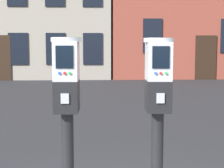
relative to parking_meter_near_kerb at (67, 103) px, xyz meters
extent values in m
cube|color=black|center=(0.00, 0.00, 0.05)|extent=(0.18, 0.25, 0.22)
cube|color=#A5A8AD|center=(0.00, -0.13, 0.05)|extent=(0.06, 0.01, 0.07)
cube|color=#B7BABF|center=(0.00, 0.00, 0.30)|extent=(0.18, 0.23, 0.27)
cube|color=black|center=(0.00, -0.12, 0.33)|extent=(0.12, 0.01, 0.15)
cylinder|color=blue|center=(-0.04, -0.12, 0.22)|extent=(0.02, 0.01, 0.02)
cylinder|color=red|center=(0.00, -0.12, 0.22)|extent=(0.02, 0.01, 0.02)
cylinder|color=green|center=(0.03, -0.12, 0.22)|extent=(0.02, 0.01, 0.02)
cylinder|color=#B7BABF|center=(0.00, 0.00, 0.45)|extent=(0.22, 0.22, 0.03)
cube|color=black|center=(0.66, 0.00, 0.05)|extent=(0.18, 0.25, 0.22)
cube|color=#A5A8AD|center=(0.65, -0.13, 0.05)|extent=(0.06, 0.01, 0.07)
cube|color=#B7BABF|center=(0.66, 0.00, 0.30)|extent=(0.18, 0.23, 0.27)
cube|color=black|center=(0.65, -0.12, 0.33)|extent=(0.12, 0.01, 0.15)
cylinder|color=blue|center=(0.62, -0.12, 0.22)|extent=(0.02, 0.01, 0.02)
cylinder|color=red|center=(0.65, -0.12, 0.22)|extent=(0.02, 0.01, 0.02)
cylinder|color=green|center=(0.69, -0.12, 0.22)|extent=(0.02, 0.01, 0.02)
cylinder|color=#B7BABF|center=(0.66, 0.00, 0.45)|extent=(0.22, 0.22, 0.03)
cube|color=black|center=(-3.32, 14.24, 0.30)|extent=(0.90, 0.06, 1.47)
cube|color=black|center=(-1.60, 14.24, 0.30)|extent=(0.90, 0.06, 1.47)
cube|color=black|center=(0.12, 14.24, 0.30)|extent=(0.90, 0.06, 1.47)
cube|color=black|center=(-4.17, 14.24, -0.12)|extent=(1.00, 0.07, 2.10)
cube|color=black|center=(2.93, 14.24, 0.91)|extent=(0.90, 0.06, 1.60)
cube|color=black|center=(5.49, 14.24, -0.12)|extent=(1.00, 0.07, 2.10)
camera|label=1|loc=(0.20, -2.55, 0.40)|focal=57.32mm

